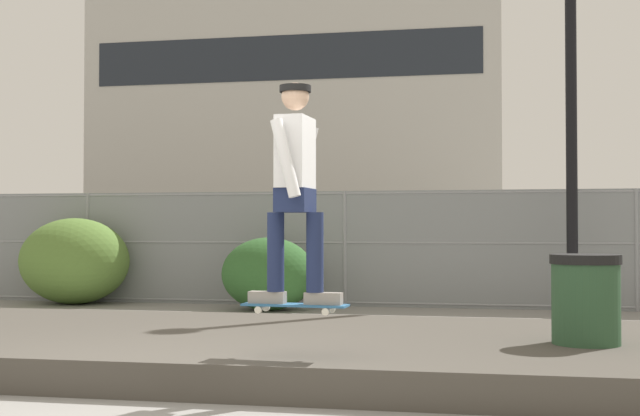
{
  "coord_description": "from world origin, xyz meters",
  "views": [
    {
      "loc": [
        2.15,
        -5.34,
        1.25
      ],
      "look_at": [
        0.55,
        2.91,
        1.46
      ],
      "focal_mm": 46.66,
      "sensor_mm": 36.0,
      "label": 1
    }
  ],
  "objects_px": {
    "skateboard": "(295,306)",
    "shrub_center": "(268,274)",
    "skater": "(295,179)",
    "parked_car_near": "(167,248)",
    "trash_bin": "(586,315)",
    "shrub_left": "(74,261)",
    "parked_car_mid": "(419,249)"
  },
  "relations": [
    {
      "from": "shrub_center",
      "to": "trash_bin",
      "type": "bearing_deg",
      "value": -50.94
    },
    {
      "from": "parked_car_mid",
      "to": "trash_bin",
      "type": "xyz_separation_m",
      "value": [
        2.05,
        -9.09,
        -0.32
      ]
    },
    {
      "from": "parked_car_mid",
      "to": "shrub_center",
      "type": "relative_size",
      "value": 3.11
    },
    {
      "from": "parked_car_near",
      "to": "shrub_center",
      "type": "bearing_deg",
      "value": -51.54
    },
    {
      "from": "skateboard",
      "to": "shrub_left",
      "type": "relative_size",
      "value": 0.44
    },
    {
      "from": "parked_car_near",
      "to": "trash_bin",
      "type": "relative_size",
      "value": 4.31
    },
    {
      "from": "trash_bin",
      "to": "skateboard",
      "type": "bearing_deg",
      "value": -151.92
    },
    {
      "from": "skateboard",
      "to": "shrub_center",
      "type": "distance_m",
      "value": 6.44
    },
    {
      "from": "shrub_center",
      "to": "parked_car_mid",
      "type": "bearing_deg",
      "value": 64.09
    },
    {
      "from": "skateboard",
      "to": "trash_bin",
      "type": "relative_size",
      "value": 0.79
    },
    {
      "from": "shrub_left",
      "to": "shrub_center",
      "type": "xyz_separation_m",
      "value": [
        3.41,
        -0.42,
        -0.15
      ]
    },
    {
      "from": "skater",
      "to": "parked_car_mid",
      "type": "bearing_deg",
      "value": 88.98
    },
    {
      "from": "skater",
      "to": "parked_car_near",
      "type": "xyz_separation_m",
      "value": [
        -5.02,
        10.22,
        -0.78
      ]
    },
    {
      "from": "skateboard",
      "to": "trash_bin",
      "type": "bearing_deg",
      "value": 28.08
    },
    {
      "from": "parked_car_near",
      "to": "skater",
      "type": "bearing_deg",
      "value": -63.83
    },
    {
      "from": "skater",
      "to": "parked_car_mid",
      "type": "xyz_separation_m",
      "value": [
        0.18,
        10.28,
        -0.78
      ]
    },
    {
      "from": "parked_car_mid",
      "to": "shrub_left",
      "type": "bearing_deg",
      "value": -145.65
    },
    {
      "from": "shrub_left",
      "to": "trash_bin",
      "type": "bearing_deg",
      "value": -35.93
    },
    {
      "from": "parked_car_near",
      "to": "shrub_left",
      "type": "xyz_separation_m",
      "value": [
        -0.19,
        -3.63,
        -0.13
      ]
    },
    {
      "from": "trash_bin",
      "to": "parked_car_mid",
      "type": "bearing_deg",
      "value": 102.71
    },
    {
      "from": "parked_car_near",
      "to": "shrub_center",
      "type": "height_order",
      "value": "parked_car_near"
    },
    {
      "from": "skater",
      "to": "trash_bin",
      "type": "height_order",
      "value": "skater"
    },
    {
      "from": "shrub_left",
      "to": "trash_bin",
      "type": "height_order",
      "value": "shrub_left"
    },
    {
      "from": "skateboard",
      "to": "shrub_center",
      "type": "bearing_deg",
      "value": 106.34
    },
    {
      "from": "shrub_center",
      "to": "shrub_left",
      "type": "bearing_deg",
      "value": 173.04
    },
    {
      "from": "skater",
      "to": "shrub_left",
      "type": "relative_size",
      "value": 0.91
    },
    {
      "from": "shrub_center",
      "to": "skateboard",
      "type": "bearing_deg",
      "value": -73.66
    },
    {
      "from": "skateboard",
      "to": "shrub_left",
      "type": "height_order",
      "value": "shrub_left"
    },
    {
      "from": "skater",
      "to": "skateboard",
      "type": "bearing_deg",
      "value": -153.43
    },
    {
      "from": "parked_car_near",
      "to": "trash_bin",
      "type": "distance_m",
      "value": 11.59
    },
    {
      "from": "parked_car_mid",
      "to": "shrub_left",
      "type": "relative_size",
      "value": 2.43
    },
    {
      "from": "parked_car_near",
      "to": "shrub_center",
      "type": "relative_size",
      "value": 3.09
    }
  ]
}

